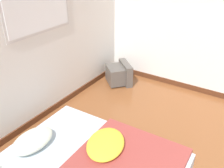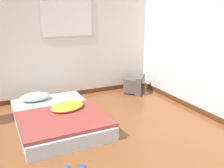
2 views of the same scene
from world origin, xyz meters
TOP-DOWN VIEW (x-y plane):
  - mattress_bed at (0.11, 1.67)m, footprint 1.26×1.85m
  - crt_tv at (2.01, 2.51)m, footprint 0.58×0.58m

SIDE VIEW (x-z plane):
  - mattress_bed at x=0.11m, z-range -0.04..0.29m
  - crt_tv at x=2.01m, z-range -0.01..0.36m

